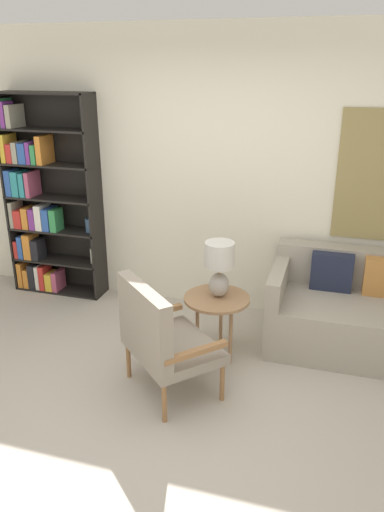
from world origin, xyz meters
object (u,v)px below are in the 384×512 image
at_px(armchair, 159,334).
at_px(table_lamp, 219,264).
at_px(bookshelf, 42,204).
at_px(side_table, 217,303).
at_px(couch, 382,316).

bearing_deg(armchair, table_lamp, 66.52).
bearing_deg(bookshelf, side_table, -21.04).
bearing_deg(armchair, bookshelf, 141.78).
distance_m(couch, table_lamp, 1.50).
height_order(armchair, table_lamp, table_lamp).
relative_size(bookshelf, couch, 1.10).
relative_size(bookshelf, side_table, 3.79).
height_order(couch, side_table, couch).
bearing_deg(couch, side_table, -158.57).
bearing_deg(bookshelf, armchair, -38.22).
distance_m(side_table, table_lamp, 0.34).
bearing_deg(armchair, couch, 35.52).
bearing_deg(table_lamp, side_table, -105.45).
bearing_deg(bookshelf, table_lamp, -20.27).
relative_size(side_table, table_lamp, 1.18).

